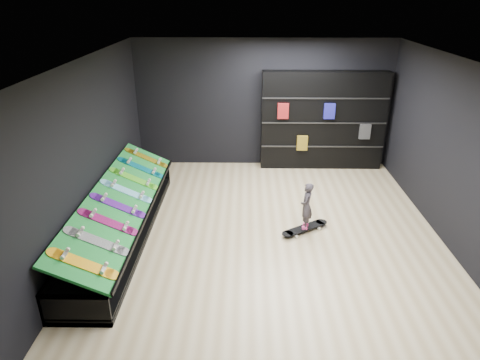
{
  "coord_description": "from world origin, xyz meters",
  "views": [
    {
      "loc": [
        -0.4,
        -6.46,
        3.97
      ],
      "look_at": [
        -0.5,
        0.2,
        1.0
      ],
      "focal_mm": 32.0,
      "sensor_mm": 36.0,
      "label": 1
    }
  ],
  "objects_px": {
    "floor_skateboard": "(305,229)",
    "display_rack": "(122,223)",
    "back_shelving": "(323,121)",
    "child": "(306,214)"
  },
  "relations": [
    {
      "from": "display_rack",
      "to": "child",
      "type": "xyz_separation_m",
      "value": [
        3.21,
        0.19,
        0.1
      ]
    },
    {
      "from": "back_shelving",
      "to": "child",
      "type": "distance_m",
      "value": 3.32
    },
    {
      "from": "child",
      "to": "floor_skateboard",
      "type": "bearing_deg",
      "value": -164.31
    },
    {
      "from": "display_rack",
      "to": "back_shelving",
      "type": "relative_size",
      "value": 1.56
    },
    {
      "from": "floor_skateboard",
      "to": "child",
      "type": "distance_m",
      "value": 0.3
    },
    {
      "from": "floor_skateboard",
      "to": "display_rack",
      "type": "bearing_deg",
      "value": 150.49
    },
    {
      "from": "display_rack",
      "to": "floor_skateboard",
      "type": "bearing_deg",
      "value": 3.34
    },
    {
      "from": "display_rack",
      "to": "floor_skateboard",
      "type": "relative_size",
      "value": 4.59
    },
    {
      "from": "back_shelving",
      "to": "floor_skateboard",
      "type": "distance_m",
      "value": 3.4
    },
    {
      "from": "back_shelving",
      "to": "floor_skateboard",
      "type": "height_order",
      "value": "back_shelving"
    }
  ]
}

